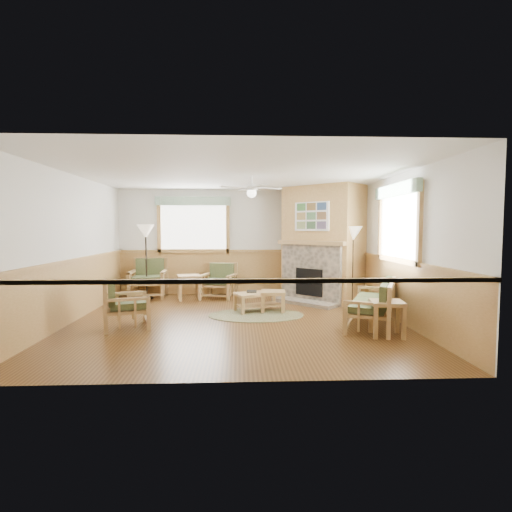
{
  "coord_description": "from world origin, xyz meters",
  "views": [
    {
      "loc": [
        0.04,
        -7.34,
        1.71
      ],
      "look_at": [
        0.4,
        0.7,
        1.15
      ],
      "focal_mm": 28.0,
      "sensor_mm": 36.0,
      "label": 1
    }
  ],
  "objects_px": {
    "coffee_table": "(259,302)",
    "end_table_sofa": "(387,319)",
    "armchair_back_left": "(148,278)",
    "armchair_back_right": "(219,281)",
    "footstool": "(273,301)",
    "floor_lamp_right": "(352,266)",
    "sofa": "(372,303)",
    "floor_lamp_left": "(146,262)",
    "armchair_left": "(126,304)",
    "end_table_chairs": "(189,287)"
  },
  "relations": [
    {
      "from": "sofa",
      "to": "end_table_chairs",
      "type": "height_order",
      "value": "sofa"
    },
    {
      "from": "armchair_left",
      "to": "floor_lamp_right",
      "type": "height_order",
      "value": "floor_lamp_right"
    },
    {
      "from": "end_table_sofa",
      "to": "floor_lamp_left",
      "type": "height_order",
      "value": "floor_lamp_left"
    },
    {
      "from": "floor_lamp_right",
      "to": "footstool",
      "type": "bearing_deg",
      "value": -163.64
    },
    {
      "from": "armchair_back_left",
      "to": "armchair_back_right",
      "type": "relative_size",
      "value": 1.13
    },
    {
      "from": "floor_lamp_left",
      "to": "end_table_chairs",
      "type": "bearing_deg",
      "value": -9.38
    },
    {
      "from": "armchair_back_right",
      "to": "floor_lamp_left",
      "type": "xyz_separation_m",
      "value": [
        -1.74,
        -0.04,
        0.48
      ]
    },
    {
      "from": "end_table_sofa",
      "to": "footstool",
      "type": "height_order",
      "value": "end_table_sofa"
    },
    {
      "from": "end_table_sofa",
      "to": "floor_lamp_right",
      "type": "height_order",
      "value": "floor_lamp_right"
    },
    {
      "from": "armchair_back_right",
      "to": "floor_lamp_left",
      "type": "relative_size",
      "value": 0.47
    },
    {
      "from": "end_table_chairs",
      "to": "end_table_sofa",
      "type": "xyz_separation_m",
      "value": [
        3.54,
        -3.4,
        -0.01
      ]
    },
    {
      "from": "armchair_back_left",
      "to": "floor_lamp_left",
      "type": "xyz_separation_m",
      "value": [
        -0.0,
        -0.18,
        0.43
      ]
    },
    {
      "from": "armchair_back_right",
      "to": "end_table_sofa",
      "type": "bearing_deg",
      "value": -35.31
    },
    {
      "from": "armchair_back_left",
      "to": "armchair_left",
      "type": "bearing_deg",
      "value": -86.89
    },
    {
      "from": "floor_lamp_right",
      "to": "end_table_chairs",
      "type": "bearing_deg",
      "value": 166.19
    },
    {
      "from": "armchair_back_left",
      "to": "footstool",
      "type": "height_order",
      "value": "armchair_back_left"
    },
    {
      "from": "end_table_chairs",
      "to": "footstool",
      "type": "relative_size",
      "value": 1.21
    },
    {
      "from": "floor_lamp_left",
      "to": "end_table_sofa",
      "type": "bearing_deg",
      "value": -37.95
    },
    {
      "from": "sofa",
      "to": "floor_lamp_left",
      "type": "distance_m",
      "value": 5.42
    },
    {
      "from": "coffee_table",
      "to": "floor_lamp_left",
      "type": "bearing_deg",
      "value": 127.6
    },
    {
      "from": "coffee_table",
      "to": "end_table_sofa",
      "type": "relative_size",
      "value": 1.73
    },
    {
      "from": "armchair_back_left",
      "to": "coffee_table",
      "type": "bearing_deg",
      "value": -36.01
    },
    {
      "from": "footstool",
      "to": "end_table_chairs",
      "type": "bearing_deg",
      "value": 142.9
    },
    {
      "from": "sofa",
      "to": "armchair_left",
      "type": "relative_size",
      "value": 2.14
    },
    {
      "from": "armchair_left",
      "to": "armchair_back_left",
      "type": "bearing_deg",
      "value": -12.57
    },
    {
      "from": "armchair_back_left",
      "to": "coffee_table",
      "type": "relative_size",
      "value": 0.98
    },
    {
      "from": "floor_lamp_right",
      "to": "floor_lamp_left",
      "type": "bearing_deg",
      "value": 167.15
    },
    {
      "from": "floor_lamp_left",
      "to": "floor_lamp_right",
      "type": "distance_m",
      "value": 4.85
    },
    {
      "from": "footstool",
      "to": "coffee_table",
      "type": "bearing_deg",
      "value": 173.0
    },
    {
      "from": "end_table_chairs",
      "to": "sofa",
      "type": "bearing_deg",
      "value": -37.24
    },
    {
      "from": "armchair_back_right",
      "to": "end_table_sofa",
      "type": "xyz_separation_m",
      "value": [
        2.83,
        -3.61,
        -0.14
      ]
    },
    {
      "from": "armchair_back_right",
      "to": "footstool",
      "type": "xyz_separation_m",
      "value": [
        1.19,
        -1.65,
        -0.21
      ]
    },
    {
      "from": "armchair_back_right",
      "to": "end_table_sofa",
      "type": "relative_size",
      "value": 1.5
    },
    {
      "from": "sofa",
      "to": "armchair_back_left",
      "type": "bearing_deg",
      "value": -99.25
    },
    {
      "from": "armchair_back_left",
      "to": "end_table_sofa",
      "type": "bearing_deg",
      "value": -41.87
    },
    {
      "from": "armchair_left",
      "to": "floor_lamp_right",
      "type": "relative_size",
      "value": 0.47
    },
    {
      "from": "armchair_left",
      "to": "coffee_table",
      "type": "height_order",
      "value": "armchair_left"
    },
    {
      "from": "end_table_chairs",
      "to": "floor_lamp_right",
      "type": "xyz_separation_m",
      "value": [
        3.69,
        -0.91,
        0.58
      ]
    },
    {
      "from": "armchair_left",
      "to": "coffee_table",
      "type": "distance_m",
      "value": 2.69
    },
    {
      "from": "sofa",
      "to": "armchair_back_right",
      "type": "relative_size",
      "value": 2.08
    },
    {
      "from": "coffee_table",
      "to": "floor_lamp_right",
      "type": "relative_size",
      "value": 0.55
    },
    {
      "from": "end_table_sofa",
      "to": "footstool",
      "type": "bearing_deg",
      "value": 129.87
    },
    {
      "from": "armchair_back_left",
      "to": "floor_lamp_right",
      "type": "relative_size",
      "value": 0.54
    },
    {
      "from": "armchair_back_left",
      "to": "floor_lamp_left",
      "type": "relative_size",
      "value": 0.53
    },
    {
      "from": "sofa",
      "to": "coffee_table",
      "type": "bearing_deg",
      "value": -99.42
    },
    {
      "from": "footstool",
      "to": "floor_lamp_left",
      "type": "relative_size",
      "value": 0.27
    },
    {
      "from": "end_table_chairs",
      "to": "footstool",
      "type": "height_order",
      "value": "end_table_chairs"
    },
    {
      "from": "armchair_back_right",
      "to": "footstool",
      "type": "distance_m",
      "value": 2.05
    },
    {
      "from": "armchair_back_right",
      "to": "armchair_left",
      "type": "distance_m",
      "value": 3.24
    },
    {
      "from": "armchair_back_right",
      "to": "sofa",
      "type": "bearing_deg",
      "value": -29.11
    }
  ]
}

